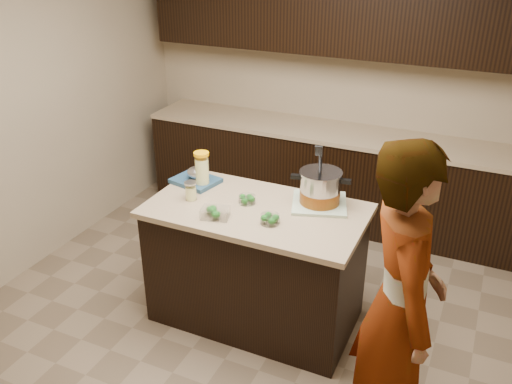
% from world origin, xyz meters
% --- Properties ---
extents(ground_plane, '(4.00, 4.00, 0.00)m').
position_xyz_m(ground_plane, '(0.00, 0.00, 0.00)').
color(ground_plane, brown).
rests_on(ground_plane, ground).
extents(room_shell, '(4.04, 4.04, 2.72)m').
position_xyz_m(room_shell, '(0.00, 0.00, 1.71)').
color(room_shell, tan).
rests_on(room_shell, ground).
extents(back_cabinets, '(3.60, 0.63, 2.33)m').
position_xyz_m(back_cabinets, '(0.00, 1.74, 0.94)').
color(back_cabinets, black).
rests_on(back_cabinets, ground).
extents(island, '(1.46, 0.81, 0.90)m').
position_xyz_m(island, '(0.00, 0.00, 0.45)').
color(island, black).
rests_on(island, ground).
extents(dish_towel, '(0.45, 0.45, 0.02)m').
position_xyz_m(dish_towel, '(0.37, 0.23, 0.91)').
color(dish_towel, '#699060').
rests_on(dish_towel, island).
extents(stock_pot, '(0.40, 0.34, 0.41)m').
position_xyz_m(stock_pot, '(0.37, 0.22, 1.01)').
color(stock_pot, '#B7B7BC').
rests_on(stock_pot, dish_towel).
extents(lemonade_pitcher, '(0.14, 0.14, 0.26)m').
position_xyz_m(lemonade_pitcher, '(-0.49, 0.14, 1.02)').
color(lemonade_pitcher, '#EEEE92').
rests_on(lemonade_pitcher, island).
extents(mason_jar, '(0.10, 0.10, 0.14)m').
position_xyz_m(mason_jar, '(-0.46, -0.07, 0.96)').
color(mason_jar, '#EEEE92').
rests_on(mason_jar, island).
extents(broccoli_tub_left, '(0.15, 0.15, 0.05)m').
position_xyz_m(broccoli_tub_left, '(-0.09, 0.04, 0.93)').
color(broccoli_tub_left, silver).
rests_on(broccoli_tub_left, island).
extents(broccoli_tub_right, '(0.16, 0.16, 0.06)m').
position_xyz_m(broccoli_tub_right, '(0.17, -0.15, 0.93)').
color(broccoli_tub_right, silver).
rests_on(broccoli_tub_right, island).
extents(broccoli_tub_rect, '(0.21, 0.17, 0.06)m').
position_xyz_m(broccoli_tub_rect, '(-0.19, -0.22, 0.93)').
color(broccoli_tub_rect, silver).
rests_on(broccoli_tub_rect, island).
extents(blue_tray, '(0.36, 0.31, 0.12)m').
position_xyz_m(blue_tray, '(-0.56, 0.18, 0.94)').
color(blue_tray, navy).
rests_on(blue_tray, island).
extents(person, '(0.64, 0.76, 1.78)m').
position_xyz_m(person, '(1.08, -0.63, 0.89)').
color(person, gray).
rests_on(person, ground).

